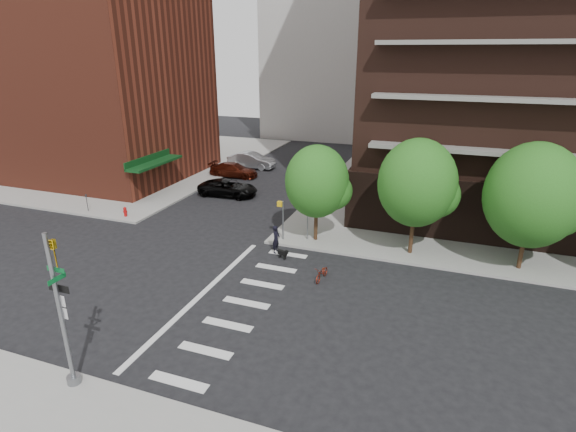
# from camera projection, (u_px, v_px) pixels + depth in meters

# --- Properties ---
(ground) EXTENTS (120.00, 120.00, 0.00)m
(ground) POSITION_uv_depth(u_px,v_px,m) (194.00, 292.00, 23.13)
(ground) COLOR black
(ground) RESTS_ON ground
(sidewalk_ne) EXTENTS (39.00, 33.00, 0.15)m
(sidewalk_ne) POSITION_uv_depth(u_px,v_px,m) (558.00, 200.00, 37.22)
(sidewalk_ne) COLOR gray
(sidewalk_ne) RESTS_ON ground
(sidewalk_nw) EXTENTS (31.00, 33.00, 0.15)m
(sidewalk_nw) POSITION_uv_depth(u_px,v_px,m) (116.00, 158.00, 51.69)
(sidewalk_nw) COLOR gray
(sidewalk_nw) RESTS_ON ground
(crosswalk) EXTENTS (3.85, 13.00, 0.01)m
(crosswalk) POSITION_uv_depth(u_px,v_px,m) (232.00, 300.00, 22.42)
(crosswalk) COLOR silver
(crosswalk) RESTS_ON ground
(midrise_nw) EXTENTS (21.40, 15.50, 20.00)m
(midrise_nw) POSITION_uv_depth(u_px,v_px,m) (84.00, 68.00, 42.55)
(midrise_nw) COLOR maroon
(midrise_nw) RESTS_ON sidewalk_nw
(tree_a) EXTENTS (4.00, 4.00, 5.90)m
(tree_a) POSITION_uv_depth(u_px,v_px,m) (317.00, 182.00, 27.93)
(tree_a) COLOR #301E11
(tree_a) RESTS_ON sidewalk_ne
(tree_b) EXTENTS (4.50, 4.50, 6.65)m
(tree_b) POSITION_uv_depth(u_px,v_px,m) (417.00, 183.00, 25.83)
(tree_b) COLOR #301E11
(tree_b) RESTS_ON sidewalk_ne
(tree_c) EXTENTS (5.00, 5.00, 6.80)m
(tree_c) POSITION_uv_depth(u_px,v_px,m) (533.00, 195.00, 23.93)
(tree_c) COLOR #301E11
(tree_c) RESTS_ON sidewalk_ne
(traffic_signal) EXTENTS (0.90, 0.75, 6.00)m
(traffic_signal) POSITION_uv_depth(u_px,v_px,m) (64.00, 324.00, 15.74)
(traffic_signal) COLOR slate
(traffic_signal) RESTS_ON sidewalk_s
(pedestrian_signal) EXTENTS (2.18, 0.67, 2.60)m
(pedestrian_signal) POSITION_uv_depth(u_px,v_px,m) (288.00, 214.00, 28.72)
(pedestrian_signal) COLOR slate
(pedestrian_signal) RESTS_ON sidewalk_ne
(fire_hydrant) EXTENTS (0.24, 0.24, 0.73)m
(fire_hydrant) POSITION_uv_depth(u_px,v_px,m) (125.00, 211.00, 33.19)
(fire_hydrant) COLOR #A50C0C
(fire_hydrant) RESTS_ON sidewalk_nw
(parking_meter) EXTENTS (0.10, 0.08, 1.32)m
(parking_meter) POSITION_uv_depth(u_px,v_px,m) (87.00, 201.00, 34.17)
(parking_meter) COLOR black
(parking_meter) RESTS_ON sidewalk_nw
(parked_car_black) EXTENTS (2.58, 5.14, 1.40)m
(parked_car_black) POSITION_uv_depth(u_px,v_px,m) (228.00, 188.00, 38.30)
(parked_car_black) COLOR black
(parked_car_black) RESTS_ON ground
(parked_car_maroon) EXTENTS (2.20, 4.87, 1.38)m
(parked_car_maroon) POSITION_uv_depth(u_px,v_px,m) (234.00, 170.00, 44.09)
(parked_car_maroon) COLOR #47150B
(parked_car_maroon) RESTS_ON ground
(parked_car_silver) EXTENTS (1.80, 5.05, 1.66)m
(parked_car_silver) POSITION_uv_depth(u_px,v_px,m) (252.00, 160.00, 47.34)
(parked_car_silver) COLOR #A0A3A8
(parked_car_silver) RESTS_ON ground
(scooter) EXTENTS (0.71, 1.58, 0.80)m
(scooter) POSITION_uv_depth(u_px,v_px,m) (322.00, 273.00, 24.26)
(scooter) COLOR maroon
(scooter) RESTS_ON ground
(dog_walker) EXTENTS (0.68, 0.48, 1.77)m
(dog_walker) POSITION_uv_depth(u_px,v_px,m) (276.00, 239.00, 27.39)
(dog_walker) COLOR black
(dog_walker) RESTS_ON ground
(dog) EXTENTS (0.74, 0.42, 0.62)m
(dog) POSITION_uv_depth(u_px,v_px,m) (283.00, 253.00, 26.72)
(dog) COLOR black
(dog) RESTS_ON ground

